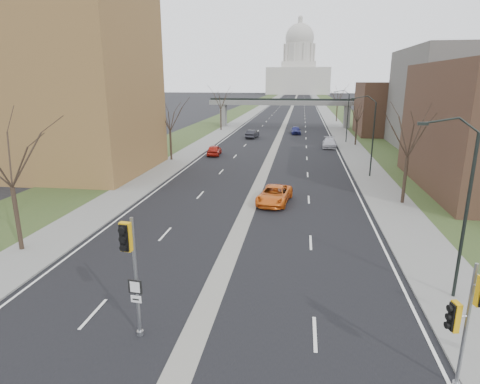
% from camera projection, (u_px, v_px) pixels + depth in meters
% --- Properties ---
extents(ground, '(700.00, 700.00, 0.00)m').
position_uv_depth(ground, '(187.00, 353.00, 15.72)').
color(ground, black).
rests_on(ground, ground).
extents(road_surface, '(20.00, 600.00, 0.01)m').
position_uv_depth(road_surface, '(292.00, 108.00, 158.57)').
color(road_surface, black).
rests_on(road_surface, ground).
extents(median_strip, '(1.20, 600.00, 0.02)m').
position_uv_depth(median_strip, '(292.00, 108.00, 158.57)').
color(median_strip, gray).
rests_on(median_strip, ground).
extents(sidewalk_right, '(4.00, 600.00, 0.12)m').
position_uv_depth(sidewalk_right, '(323.00, 108.00, 156.81)').
color(sidewalk_right, gray).
rests_on(sidewalk_right, ground).
extents(sidewalk_left, '(4.00, 600.00, 0.12)m').
position_uv_depth(sidewalk_left, '(262.00, 107.00, 160.30)').
color(sidewalk_left, gray).
rests_on(sidewalk_left, ground).
extents(grass_verge_right, '(8.00, 600.00, 0.10)m').
position_uv_depth(grass_verge_right, '(338.00, 108.00, 155.94)').
color(grass_verge_right, '#2C3F1D').
rests_on(grass_verge_right, ground).
extents(grass_verge_left, '(8.00, 600.00, 0.10)m').
position_uv_depth(grass_verge_left, '(247.00, 107.00, 161.17)').
color(grass_verge_left, '#2C3F1D').
rests_on(grass_verge_left, ground).
extents(apartment_building, '(25.00, 16.00, 22.00)m').
position_uv_depth(apartment_building, '(34.00, 74.00, 45.11)').
color(apartment_building, olive).
rests_on(apartment_building, ground).
extents(commercial_block_mid, '(18.00, 22.00, 15.00)m').
position_uv_depth(commercial_block_mid, '(466.00, 100.00, 59.16)').
color(commercial_block_mid, '#5E5A56').
rests_on(commercial_block_mid, ground).
extents(commercial_block_far, '(14.00, 14.00, 10.00)m').
position_uv_depth(commercial_block_far, '(395.00, 109.00, 77.85)').
color(commercial_block_far, '#482F22').
rests_on(commercial_block_far, ground).
extents(pedestrian_bridge, '(34.00, 3.00, 6.45)m').
position_uv_depth(pedestrian_bridge, '(284.00, 106.00, 90.61)').
color(pedestrian_bridge, slate).
rests_on(pedestrian_bridge, ground).
extents(capitol, '(48.00, 42.00, 55.75)m').
position_uv_depth(capitol, '(299.00, 70.00, 315.47)').
color(capitol, '#BBB8AB').
rests_on(capitol, ground).
extents(streetlight_near, '(2.61, 0.20, 8.70)m').
position_uv_depth(streetlight_near, '(456.00, 158.00, 17.97)').
color(streetlight_near, black).
rests_on(streetlight_near, sidewalk_right).
extents(streetlight_mid, '(2.61, 0.20, 8.70)m').
position_uv_depth(streetlight_mid, '(367.00, 113.00, 42.73)').
color(streetlight_mid, black).
rests_on(streetlight_mid, sidewalk_right).
extents(streetlight_far, '(2.61, 0.20, 8.70)m').
position_uv_depth(streetlight_far, '(344.00, 101.00, 67.49)').
color(streetlight_far, black).
rests_on(streetlight_far, sidewalk_right).
extents(tree_left_a, '(7.20, 7.20, 9.40)m').
position_uv_depth(tree_left_a, '(6.00, 146.00, 23.45)').
color(tree_left_a, '#382B21').
rests_on(tree_left_a, sidewalk_left).
extents(tree_left_b, '(6.75, 6.75, 8.81)m').
position_uv_depth(tree_left_b, '(169.00, 113.00, 52.13)').
color(tree_left_b, '#382B21').
rests_on(tree_left_b, sidewalk_left).
extents(tree_left_c, '(7.65, 7.65, 9.99)m').
position_uv_depth(tree_left_c, '(221.00, 97.00, 84.29)').
color(tree_left_c, '#382B21').
rests_on(tree_left_c, sidewalk_left).
extents(tree_right_a, '(7.20, 7.20, 9.40)m').
position_uv_depth(tree_right_a, '(411.00, 127.00, 33.00)').
color(tree_right_a, '#382B21').
rests_on(tree_right_a, sidewalk_right).
extents(tree_right_b, '(6.30, 6.30, 8.22)m').
position_uv_depth(tree_right_b, '(358.00, 109.00, 64.65)').
color(tree_right_b, '#382B21').
rests_on(tree_right_b, sidewalk_right).
extents(tree_right_c, '(7.65, 7.65, 9.99)m').
position_uv_depth(tree_right_c, '(338.00, 94.00, 102.41)').
color(tree_right_c, '#382B21').
rests_on(tree_right_c, sidewalk_right).
extents(signal_pole_median, '(0.60, 0.86, 5.22)m').
position_uv_depth(signal_pole_median, '(131.00, 258.00, 15.60)').
color(signal_pole_median, gray).
rests_on(signal_pole_median, ground).
extents(signal_pole_right, '(0.99, 0.79, 4.70)m').
position_uv_depth(signal_pole_right, '(467.00, 312.00, 13.02)').
color(signal_pole_right, gray).
rests_on(signal_pole_right, ground).
extents(car_left_near, '(2.07, 4.49, 1.49)m').
position_uv_depth(car_left_near, '(214.00, 150.00, 57.25)').
color(car_left_near, '#AD1E13').
rests_on(car_left_near, ground).
extents(car_left_far, '(2.18, 4.74, 1.50)m').
position_uv_depth(car_left_far, '(252.00, 134.00, 74.29)').
color(car_left_far, black).
rests_on(car_left_far, ground).
extents(car_right_near, '(3.18, 5.65, 1.49)m').
position_uv_depth(car_right_near, '(274.00, 195.00, 34.82)').
color(car_right_near, orange).
rests_on(car_right_near, ground).
extents(car_right_mid, '(2.36, 5.31, 1.51)m').
position_uv_depth(car_right_mid, '(329.00, 143.00, 63.88)').
color(car_right_mid, silver).
rests_on(car_right_mid, ground).
extents(car_right_far, '(2.23, 4.65, 1.53)m').
position_uv_depth(car_right_far, '(296.00, 130.00, 79.97)').
color(car_right_far, navy).
rests_on(car_right_far, ground).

